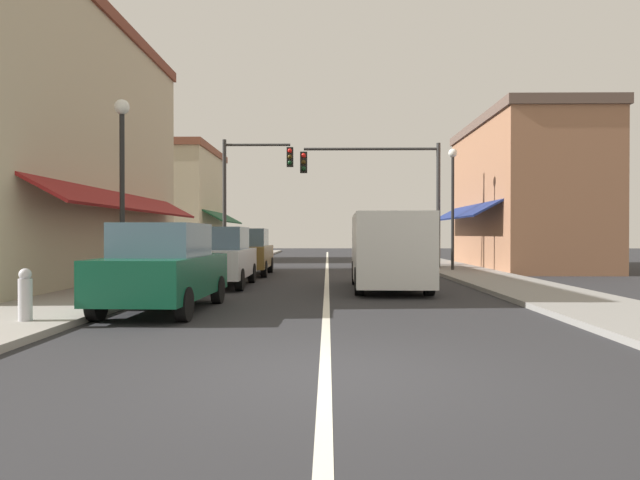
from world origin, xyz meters
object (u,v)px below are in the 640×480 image
van_in_lane (389,249)px  traffic_signal_left_corner (247,183)px  street_lamp_right_mid (453,190)px  parked_car_nearest_left (164,268)px  street_lamp_left_near (122,165)px  parked_car_third_left (247,252)px  parked_car_second_left (220,257)px  fire_hydrant (25,295)px  traffic_signal_mast_arm (388,182)px

van_in_lane → traffic_signal_left_corner: traffic_signal_left_corner is taller
street_lamp_right_mid → parked_car_nearest_left: bearing=-125.4°
van_in_lane → street_lamp_left_near: size_ratio=1.09×
parked_car_third_left → street_lamp_left_near: size_ratio=0.86×
street_lamp_left_near → parked_car_third_left: bearing=77.4°
street_lamp_left_near → street_lamp_right_mid: bearing=43.7°
traffic_signal_left_corner → street_lamp_left_near: traffic_signal_left_corner is taller
parked_car_second_left → fire_hydrant: 7.77m
parked_car_nearest_left → fire_hydrant: parked_car_nearest_left is taller
parked_car_third_left → street_lamp_left_near: (-1.82, -8.16, 2.34)m
parked_car_nearest_left → parked_car_second_left: bearing=90.8°
parked_car_nearest_left → traffic_signal_left_corner: 15.50m
parked_car_nearest_left → street_lamp_right_mid: bearing=56.2°
traffic_signal_mast_arm → street_lamp_right_mid: (2.44, -1.51, -0.47)m
parked_car_second_left → traffic_signal_mast_arm: bearing=52.5°
street_lamp_left_near → van_in_lane: bearing=20.5°
parked_car_second_left → fire_hydrant: bearing=-103.9°
parked_car_nearest_left → parked_car_third_left: 10.38m
parked_car_third_left → traffic_signal_left_corner: size_ratio=0.69×
parked_car_third_left → fire_hydrant: (-1.90, -12.42, -0.33)m
street_lamp_left_near → traffic_signal_left_corner: bearing=85.0°
parked_car_second_left → street_lamp_left_near: (-1.71, -3.30, 2.34)m
parked_car_nearest_left → street_lamp_left_near: street_lamp_left_near is taller
van_in_lane → fire_hydrant: van_in_lane is taller
parked_car_third_left → traffic_signal_mast_arm: 7.04m
parked_car_second_left → van_in_lane: van_in_lane is taller
parked_car_third_left → traffic_signal_mast_arm: bearing=25.8°
van_in_lane → fire_hydrant: 9.54m
parked_car_third_left → traffic_signal_left_corner: bearing=97.1°
parked_car_third_left → fire_hydrant: parked_car_third_left is taller
parked_car_nearest_left → van_in_lane: 6.88m
parked_car_second_left → traffic_signal_left_corner: (-0.57, 9.68, 3.07)m
parked_car_nearest_left → van_in_lane: van_in_lane is taller
parked_car_second_left → van_in_lane: size_ratio=0.79×
parked_car_second_left → street_lamp_right_mid: 10.65m
parked_car_nearest_left → parked_car_second_left: 5.51m
van_in_lane → fire_hydrant: size_ratio=6.00×
parked_car_nearest_left → fire_hydrant: (-1.71, -2.05, -0.33)m
traffic_signal_left_corner → street_lamp_left_near: (-1.14, -12.97, -0.72)m
parked_car_third_left → traffic_signal_mast_arm: (5.71, 2.88, 2.94)m
fire_hydrant → street_lamp_right_mid: bearing=53.9°
parked_car_nearest_left → van_in_lane: bearing=44.7°
parked_car_nearest_left → street_lamp_left_near: 3.61m
van_in_lane → street_lamp_left_near: bearing=-158.3°
van_in_lane → traffic_signal_left_corner: size_ratio=0.87×
traffic_signal_mast_arm → street_lamp_right_mid: traffic_signal_mast_arm is taller
van_in_lane → street_lamp_right_mid: (3.33, 7.06, 2.21)m
traffic_signal_mast_arm → traffic_signal_left_corner: (-6.39, 1.93, 0.12)m
traffic_signal_left_corner → fire_hydrant: (-1.22, -17.23, -3.40)m
parked_car_second_left → street_lamp_right_mid: (8.27, 6.24, 2.48)m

